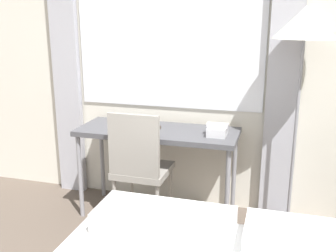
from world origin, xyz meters
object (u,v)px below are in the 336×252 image
Objects in this scene: telephone at (217,130)px; book at (142,128)px; desk_chair at (140,164)px; standing_lamp at (304,38)px; desk at (158,137)px.

book is at bearing -177.82° from telephone.
telephone is (0.54, 0.21, 0.25)m from desk_chair.
desk_chair is 0.63m from telephone.
book is at bearing -175.15° from standing_lamp.
desk_chair is at bearing -106.12° from desk.
desk is at bearing -177.29° from standing_lamp.
standing_lamp reaches higher than telephone.
desk_chair is 3.47× the size of book.
standing_lamp is at bearing 2.71° from desk.
standing_lamp is 0.88m from telephone.
desk is 0.15m from book.
standing_lamp is 6.17× the size of book.
book is at bearing 104.07° from desk_chair.
standing_lamp is (1.10, 0.29, 0.92)m from desk_chair.
desk_chair is at bearing -158.84° from telephone.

